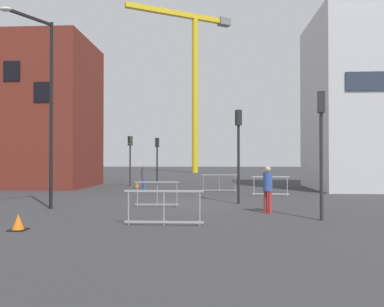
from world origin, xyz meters
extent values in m
plane|color=#333335|center=(0.00, 0.00, 0.00)|extent=(160.00, 160.00, 0.00)
cube|color=maroon|center=(-12.64, 9.76, 5.31)|extent=(10.12, 6.68, 10.63)
cube|color=black|center=(-11.63, 6.39, 7.72)|extent=(1.10, 0.06, 1.30)
cube|color=black|center=(-9.61, 6.39, 6.34)|extent=(1.10, 0.06, 1.30)
cylinder|color=yellow|center=(-1.36, 37.88, 11.25)|extent=(0.90, 0.90, 22.50)
cube|color=yellow|center=(-3.75, 36.59, 22.90)|extent=(13.94, 7.97, 0.70)
cube|color=slate|center=(2.99, 40.23, 22.90)|extent=(2.15, 1.91, 1.10)
cylinder|color=black|center=(-5.25, -2.09, 3.83)|extent=(0.14, 0.14, 7.66)
cube|color=black|center=(-5.73, -2.97, 7.56)|extent=(1.05, 1.80, 0.10)
ellipsoid|color=silver|center=(-6.21, -3.84, 7.54)|extent=(0.44, 0.24, 0.16)
cylinder|color=#232326|center=(2.54, 0.09, 1.78)|extent=(0.12, 0.12, 3.57)
cube|color=#232326|center=(2.54, 0.09, 3.92)|extent=(0.31, 0.34, 0.70)
sphere|color=red|center=(2.49, 0.26, 4.14)|extent=(0.11, 0.11, 0.11)
sphere|color=#3C2905|center=(2.49, 0.26, 3.92)|extent=(0.11, 0.11, 0.11)
sphere|color=#07330F|center=(2.49, 0.26, 3.70)|extent=(0.11, 0.11, 0.11)
cylinder|color=#2D2D30|center=(4.99, -4.41, 1.79)|extent=(0.12, 0.12, 3.58)
cube|color=#2D2D30|center=(4.99, -4.41, 3.93)|extent=(0.29, 0.32, 0.70)
sphere|color=#390605|center=(5.02, -4.24, 4.15)|extent=(0.11, 0.11, 0.11)
sphere|color=#3C2905|center=(5.02, -4.24, 3.93)|extent=(0.11, 0.11, 0.11)
sphere|color=green|center=(5.02, -4.24, 3.71)|extent=(0.11, 0.11, 0.11)
cylinder|color=#2D2D30|center=(-4.83, 10.66, 1.52)|extent=(0.12, 0.12, 3.03)
cube|color=#2D2D30|center=(-4.83, 10.66, 3.38)|extent=(0.37, 0.37, 0.70)
sphere|color=#390605|center=(-4.96, 10.54, 3.60)|extent=(0.11, 0.11, 0.11)
sphere|color=#3C2905|center=(-4.96, 10.54, 3.38)|extent=(0.11, 0.11, 0.11)
sphere|color=green|center=(-4.96, 10.54, 3.16)|extent=(0.11, 0.11, 0.11)
cylinder|color=#232326|center=(-2.96, 11.71, 1.48)|extent=(0.12, 0.12, 2.95)
cube|color=#232326|center=(-2.96, 11.71, 3.30)|extent=(0.28, 0.32, 0.70)
sphere|color=#390605|center=(-2.93, 11.89, 3.52)|extent=(0.11, 0.11, 0.11)
sphere|color=#3C2905|center=(-2.93, 11.89, 3.30)|extent=(0.11, 0.11, 0.11)
sphere|color=green|center=(-2.93, 11.89, 3.08)|extent=(0.11, 0.11, 0.11)
cylinder|color=red|center=(3.37, -2.76, 0.42)|extent=(0.14, 0.14, 0.83)
cylinder|color=red|center=(3.51, -2.90, 0.42)|extent=(0.14, 0.14, 0.83)
cylinder|color=#33519E|center=(3.44, -2.83, 1.18)|extent=(0.34, 0.34, 0.69)
sphere|color=tan|center=(3.44, -2.83, 1.64)|extent=(0.23, 0.23, 0.23)
cylinder|color=#33519E|center=(-2.99, 6.30, 0.39)|extent=(0.14, 0.14, 0.77)
cylinder|color=#33519E|center=(-2.93, 6.11, 0.39)|extent=(0.14, 0.14, 0.77)
cylinder|color=#4C4C51|center=(-2.96, 6.20, 1.10)|extent=(0.34, 0.34, 0.64)
sphere|color=#8C6647|center=(-2.96, 6.20, 1.52)|extent=(0.21, 0.21, 0.21)
cube|color=#9EA0A5|center=(-0.11, -5.66, 1.05)|extent=(2.45, 0.06, 0.06)
cube|color=#9EA0A5|center=(-0.11, -5.66, 0.10)|extent=(2.45, 0.06, 0.06)
cylinder|color=#9EA0A5|center=(-1.22, -5.66, 0.53)|extent=(0.04, 0.04, 1.05)
cylinder|color=#9EA0A5|center=(-0.11, -5.66, 0.53)|extent=(0.04, 0.04, 1.05)
cylinder|color=#9EA0A5|center=(0.99, -5.66, 0.53)|extent=(0.04, 0.04, 1.05)
cube|color=gray|center=(1.74, 6.16, 1.05)|extent=(2.20, 0.27, 0.06)
cube|color=gray|center=(1.74, 6.16, 0.10)|extent=(2.20, 0.27, 0.06)
cylinder|color=gray|center=(0.75, 6.06, 0.53)|extent=(0.04, 0.04, 1.05)
cylinder|color=gray|center=(1.74, 6.16, 0.53)|extent=(0.04, 0.04, 1.05)
cylinder|color=gray|center=(2.73, 6.25, 0.53)|extent=(0.04, 0.04, 1.05)
cube|color=#B2B5BA|center=(4.53, 3.84, 1.05)|extent=(2.01, 0.17, 0.06)
cube|color=#B2B5BA|center=(4.53, 3.84, 0.10)|extent=(2.01, 0.17, 0.06)
cylinder|color=#B2B5BA|center=(3.63, 3.89, 0.53)|extent=(0.04, 0.04, 1.05)
cylinder|color=#B2B5BA|center=(4.53, 3.84, 0.53)|extent=(0.04, 0.04, 1.05)
cylinder|color=#B2B5BA|center=(5.43, 3.79, 0.53)|extent=(0.04, 0.04, 1.05)
cube|color=gray|center=(-0.99, -1.26, 1.05)|extent=(1.86, 0.17, 0.06)
cube|color=gray|center=(-0.99, -1.26, 0.10)|extent=(1.86, 0.17, 0.06)
cylinder|color=gray|center=(-1.83, -1.32, 0.53)|extent=(0.04, 0.04, 1.05)
cylinder|color=gray|center=(-0.99, -1.26, 0.53)|extent=(0.04, 0.04, 1.05)
cylinder|color=gray|center=(-0.16, -1.21, 0.53)|extent=(0.04, 0.04, 1.05)
cube|color=black|center=(-4.16, -6.70, 0.01)|extent=(0.46, 0.46, 0.03)
cone|color=orange|center=(-4.16, -6.70, 0.23)|extent=(0.36, 0.36, 0.47)
cube|color=black|center=(-3.97, 9.01, 0.01)|extent=(0.45, 0.45, 0.03)
cone|color=#E55B0F|center=(-3.97, 9.01, 0.23)|extent=(0.35, 0.35, 0.46)
camera|label=1|loc=(1.42, -17.18, 2.04)|focal=35.32mm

